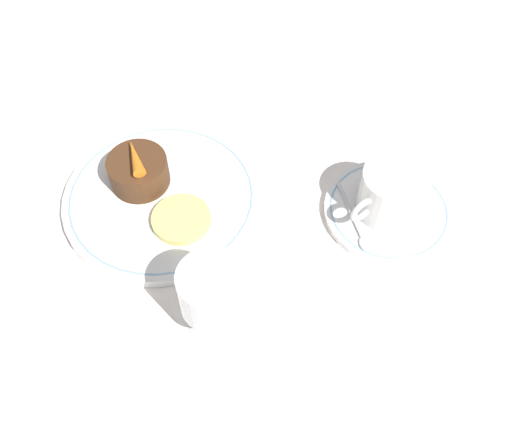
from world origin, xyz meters
The scene contains 10 objects.
ground_plane centered at (0.00, 0.00, 0.00)m, with size 3.00×3.00×0.00m, color white.
dinner_plate centered at (0.01, -0.04, 0.01)m, with size 0.25×0.25×0.01m.
saucer centered at (-0.21, 0.15, 0.01)m, with size 0.16×0.16×0.01m.
coffee_cup centered at (-0.21, 0.15, 0.04)m, with size 0.11×0.08×0.07m.
spoon centered at (-0.16, 0.14, 0.01)m, with size 0.05×0.10×0.00m.
wine_glass centered at (0.05, 0.14, 0.06)m, with size 0.07×0.07×0.10m.
fork centered at (0.18, 0.00, 0.00)m, with size 0.04×0.19×0.01m.
dessert_cake centered at (0.02, -0.07, 0.03)m, with size 0.08×0.08×0.04m.
carrot_garnish centered at (0.02, -0.07, 0.06)m, with size 0.03×0.06×0.02m.
pineapple_slice centered at (0.01, 0.01, 0.02)m, with size 0.07×0.07×0.01m.
Camera 1 is at (0.19, 0.41, 0.62)m, focal length 42.00 mm.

